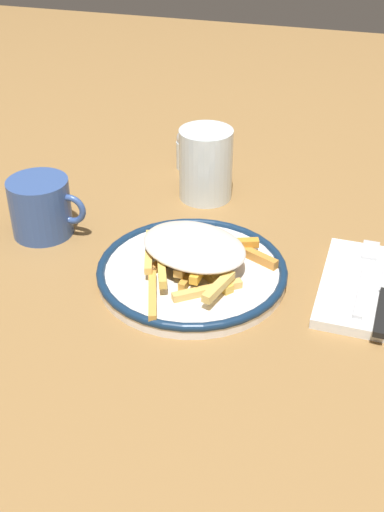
{
  "coord_description": "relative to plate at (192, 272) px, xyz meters",
  "views": [
    {
      "loc": [
        0.2,
        -0.67,
        0.5
      ],
      "look_at": [
        0.0,
        0.0,
        0.04
      ],
      "focal_mm": 45.87,
      "sensor_mm": 36.0,
      "label": 1
    }
  ],
  "objects": [
    {
      "name": "ground_plane",
      "position": [
        0.0,
        0.0,
        -0.01
      ],
      "size": [
        2.6,
        2.6,
        0.0
      ],
      "primitive_type": "plane",
      "color": "olive"
    },
    {
      "name": "coffee_mug",
      "position": [
        -0.24,
        0.05,
        0.03
      ],
      "size": [
        0.11,
        0.09,
        0.08
      ],
      "color": "#345192",
      "rests_on": "ground_plane"
    },
    {
      "name": "fork",
      "position": [
        0.22,
        0.05,
        0.0
      ],
      "size": [
        0.02,
        0.18,
        0.0
      ],
      "color": "silver",
      "rests_on": "napkin"
    },
    {
      "name": "water_glass",
      "position": [
        -0.04,
        0.22,
        0.05
      ],
      "size": [
        0.08,
        0.08,
        0.11
      ],
      "primitive_type": "cylinder",
      "color": "silver",
      "rests_on": "ground_plane"
    },
    {
      "name": "fries_heap",
      "position": [
        0.0,
        0.01,
        0.03
      ],
      "size": [
        0.19,
        0.21,
        0.04
      ],
      "color": "gold",
      "rests_on": "plate"
    },
    {
      "name": "plate",
      "position": [
        0.0,
        0.0,
        0.0
      ],
      "size": [
        0.25,
        0.25,
        0.02
      ],
      "color": "white",
      "rests_on": "ground_plane"
    },
    {
      "name": "salt_shaker",
      "position": [
        -0.1,
        0.31,
        0.02
      ],
      "size": [
        0.03,
        0.03,
        0.07
      ],
      "color": "silver",
      "rests_on": "ground_plane"
    }
  ]
}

